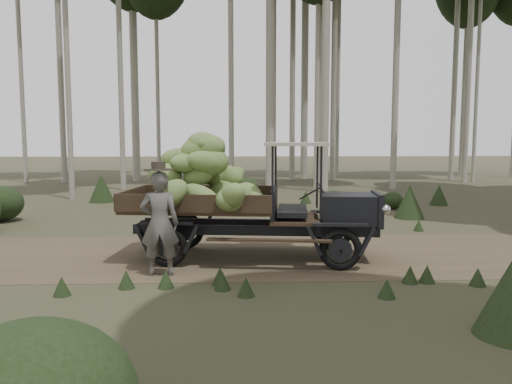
% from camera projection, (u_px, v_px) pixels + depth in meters
% --- Properties ---
extents(ground, '(120.00, 120.00, 0.00)m').
position_uv_depth(ground, '(249.00, 255.00, 10.25)').
color(ground, '#473D2B').
rests_on(ground, ground).
extents(dirt_track, '(70.00, 4.00, 0.01)m').
position_uv_depth(dirt_track, '(249.00, 255.00, 10.25)').
color(dirt_track, brown).
rests_on(dirt_track, ground).
extents(banana_truck, '(5.20, 2.63, 2.57)m').
position_uv_depth(banana_truck, '(226.00, 183.00, 9.82)').
color(banana_truck, black).
rests_on(banana_truck, ground).
extents(farmer, '(0.69, 0.52, 1.99)m').
position_uv_depth(farmer, '(160.00, 222.00, 8.62)').
color(farmer, '#55514D').
rests_on(farmer, ground).
extents(undergrowth, '(22.35, 21.78, 1.35)m').
position_uv_depth(undergrowth, '(132.00, 237.00, 9.41)').
color(undergrowth, '#233319').
rests_on(undergrowth, ground).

